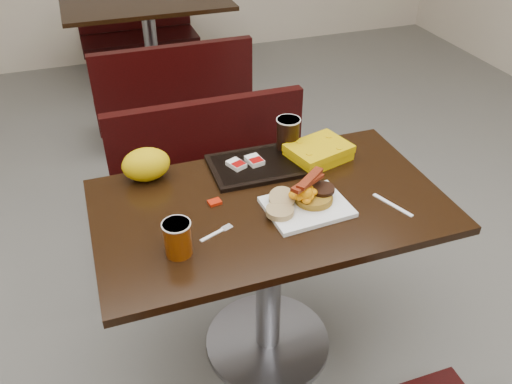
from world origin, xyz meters
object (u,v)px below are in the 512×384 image
object	(u,v)px
bench_near_n	(219,186)
clamshell	(319,152)
table_near	(269,281)
tray	(257,166)
bench_far_s	(170,89)
bench_far_n	(138,26)
table_far	(152,51)
coffee_cup_near	(178,239)
coffee_cup_far	(288,133)
knife	(393,205)
hashbrown_sleeve_right	(254,160)
platter	(307,207)
fork	(212,235)
hashbrown_sleeve_left	(236,164)
pancake_stack	(314,197)
paper_bag	(146,164)

from	to	relation	value
bench_near_n	clamshell	xyz separation A→B (m)	(0.27, -0.49, 0.42)
table_near	tray	size ratio (longest dim) A/B	3.43
tray	clamshell	distance (m)	0.25
bench_far_s	tray	distance (m)	1.72
bench_far_s	tray	world-z (taller)	tray
table_near	bench_far_n	xyz separation A→B (m)	(0.00, 3.30, -0.02)
table_far	bench_near_n	bearing A→B (deg)	-90.00
coffee_cup_near	coffee_cup_far	bearing A→B (deg)	40.39
bench_far_s	coffee_cup_far	size ratio (longest dim) A/B	8.17
bench_near_n	knife	world-z (taller)	knife
bench_near_n	hashbrown_sleeve_right	xyz separation A→B (m)	(0.02, -0.46, 0.42)
platter	tray	distance (m)	0.31
bench_near_n	bench_far_s	xyz separation A→B (m)	(0.00, 1.20, 0.00)
bench_near_n	platter	bearing A→B (deg)	-82.32
table_near	tray	xyz separation A→B (m)	(0.03, 0.23, 0.38)
bench_far_n	knife	size ratio (longest dim) A/B	6.13
bench_far_s	bench_far_n	world-z (taller)	same
fork	table_near	bearing A→B (deg)	2.35
bench_far_s	platter	world-z (taller)	platter
bench_near_n	hashbrown_sleeve_right	world-z (taller)	hashbrown_sleeve_right
platter	coffee_cup_far	size ratio (longest dim) A/B	2.24
bench_far_n	tray	xyz separation A→B (m)	(0.03, -3.07, 0.40)
bench_far_n	fork	size ratio (longest dim) A/B	8.21
table_near	table_far	distance (m)	2.60
bench_near_n	tray	size ratio (longest dim) A/B	2.86
bench_near_n	tray	bearing A→B (deg)	-86.40
fork	hashbrown_sleeve_left	distance (m)	0.39
table_near	hashbrown_sleeve_right	size ratio (longest dim) A/B	16.95
platter	clamshell	xyz separation A→B (m)	(0.17, 0.28, 0.02)
bench_far_s	hashbrown_sleeve_right	world-z (taller)	hashbrown_sleeve_right
table_far	hashbrown_sleeve_left	world-z (taller)	hashbrown_sleeve_left
pancake_stack	hashbrown_sleeve_right	world-z (taller)	pancake_stack
coffee_cup_far	paper_bag	bearing A→B (deg)	-178.17
bench_far_n	table_far	bearing A→B (deg)	-90.00
bench_far_n	hashbrown_sleeve_right	distance (m)	3.09
paper_bag	coffee_cup_near	bearing A→B (deg)	-87.17
bench_far_s	fork	xyz separation A→B (m)	(-0.24, -2.01, 0.39)
platter	clamshell	world-z (taller)	clamshell
bench_far_n	platter	distance (m)	3.40
hashbrown_sleeve_left	pancake_stack	bearing A→B (deg)	-79.63
table_far	pancake_stack	xyz separation A→B (m)	(0.14, -2.66, 0.40)
table_far	tray	bearing A→B (deg)	-89.28
table_near	coffee_cup_far	xyz separation A→B (m)	(0.18, 0.30, 0.45)
pancake_stack	hashbrown_sleeve_left	size ratio (longest dim) A/B	1.95
table_near	paper_bag	xyz separation A→B (m)	(-0.37, 0.29, 0.44)
table_near	table_far	world-z (taller)	same
bench_far_s	paper_bag	xyz separation A→B (m)	(-0.37, -1.61, 0.45)
table_near	bench_near_n	xyz separation A→B (m)	(0.00, 0.70, -0.02)
bench_far_n	pancake_stack	world-z (taller)	pancake_stack
hashbrown_sleeve_left	paper_bag	xyz separation A→B (m)	(-0.32, 0.05, 0.04)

